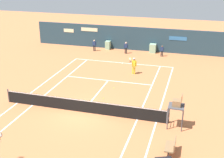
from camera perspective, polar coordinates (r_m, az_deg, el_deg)
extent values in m
plane|color=#C67042|center=(21.94, -5.59, -6.19)|extent=(80.00, 80.00, 0.00)
cube|color=white|center=(32.25, 2.00, 3.05)|extent=(10.60, 0.10, 0.01)
cube|color=white|center=(24.25, -17.36, -4.32)|extent=(0.10, 23.40, 0.01)
cube|color=white|center=(23.59, -14.70, -4.76)|extent=(0.10, 23.40, 0.01)
cube|color=white|center=(20.93, 4.76, -7.59)|extent=(0.10, 23.40, 0.01)
cube|color=white|center=(20.76, 8.31, -8.02)|extent=(0.10, 23.40, 0.01)
cube|color=white|center=(27.44, -0.73, -0.28)|extent=(8.00, 0.10, 0.01)
cube|color=white|center=(24.64, -2.88, -2.90)|extent=(0.10, 6.40, 0.01)
cube|color=white|center=(32.11, 1.93, 2.97)|extent=(0.10, 0.24, 0.01)
cylinder|color=#4C4C51|center=(24.41, -18.88, -2.96)|extent=(0.10, 0.10, 1.07)
cylinder|color=#4C4C51|center=(20.44, 10.34, -6.94)|extent=(0.10, 0.10, 1.07)
cube|color=black|center=(21.73, -5.63, -5.07)|extent=(12.00, 0.03, 0.95)
cube|color=white|center=(21.53, -5.67, -4.01)|extent=(12.00, 0.04, 0.06)
cube|color=#233D4C|center=(36.84, 4.07, 7.59)|extent=(25.00, 0.24, 2.81)
cube|color=#2D6BA8|center=(35.92, 12.28, 7.45)|extent=(2.01, 0.02, 0.44)
cube|color=beige|center=(38.05, -4.29, 9.26)|extent=(2.14, 0.02, 0.44)
cube|color=beige|center=(39.14, -8.14, 9.01)|extent=(1.35, 0.02, 0.44)
cube|color=#8CB793|center=(37.28, -0.77, 6.38)|extent=(0.56, 0.70, 1.01)
cube|color=#8CB793|center=(36.12, 7.67, 5.73)|extent=(0.74, 0.70, 1.04)
cylinder|color=#47474C|center=(19.70, 10.42, -7.43)|extent=(0.07, 0.07, 1.47)
cylinder|color=#47474C|center=(20.49, 10.70, -6.26)|extent=(0.07, 0.07, 1.47)
cylinder|color=#47474C|center=(19.66, 13.05, -7.71)|extent=(0.07, 0.07, 1.47)
cylinder|color=#47474C|center=(20.45, 13.22, -6.52)|extent=(0.07, 0.07, 1.47)
cylinder|color=#47474C|center=(20.23, 10.51, -7.57)|extent=(0.04, 0.81, 0.04)
cylinder|color=#47474C|center=(20.03, 10.59, -6.46)|extent=(0.04, 0.81, 0.04)
cube|color=#47474C|center=(19.72, 12.02, -5.01)|extent=(1.00, 1.00, 0.06)
cube|color=olive|center=(19.62, 12.07, -4.40)|extent=(0.52, 0.56, 0.40)
cube|color=olive|center=(19.46, 13.00, -3.50)|extent=(0.06, 0.56, 0.45)
cylinder|color=#38383D|center=(17.35, 10.53, -13.89)|extent=(0.06, 0.06, 0.38)
cylinder|color=#38383D|center=(18.16, 10.88, -12.15)|extent=(0.06, 0.06, 0.38)
cube|color=olive|center=(17.63, 10.76, -12.38)|extent=(0.48, 1.14, 0.08)
cube|color=olive|center=(17.48, 11.71, -11.80)|extent=(0.06, 1.14, 0.42)
cylinder|color=yellow|center=(29.01, 4.27, 1.71)|extent=(0.13, 0.13, 0.79)
cylinder|color=yellow|center=(29.07, 3.94, 1.75)|extent=(0.13, 0.13, 0.79)
cube|color=yellow|center=(28.82, 4.14, 2.99)|extent=(0.38, 0.24, 0.55)
sphere|color=#8C664C|center=(28.70, 4.16, 3.72)|extent=(0.22, 0.22, 0.22)
cylinder|color=white|center=(28.68, 4.17, 3.87)|extent=(0.21, 0.21, 0.06)
cylinder|color=yellow|center=(28.77, 4.55, 2.86)|extent=(0.08, 0.08, 0.53)
cylinder|color=#8C664C|center=(28.58, 3.56, 3.32)|extent=(0.15, 0.54, 0.08)
cylinder|color=black|center=(28.31, 3.38, 3.38)|extent=(0.03, 0.03, 0.22)
torus|color=yellow|center=(28.23, 3.39, 3.86)|extent=(0.30, 0.06, 0.30)
cylinder|color=silver|center=(28.23, 3.39, 3.86)|extent=(0.26, 0.04, 0.26)
cylinder|color=black|center=(17.12, -20.29, -10.48)|extent=(0.03, 0.03, 0.22)
cylinder|color=black|center=(35.52, 2.74, 5.35)|extent=(0.11, 0.11, 0.70)
cylinder|color=black|center=(35.53, 2.49, 5.35)|extent=(0.11, 0.11, 0.70)
cube|color=navy|center=(35.37, 2.63, 6.28)|extent=(0.34, 0.22, 0.49)
sphere|color=beige|center=(35.28, 2.64, 6.81)|extent=(0.19, 0.19, 0.19)
cylinder|color=navy|center=(35.37, 2.95, 6.21)|extent=(0.07, 0.07, 0.47)
cylinder|color=navy|center=(35.39, 2.32, 6.23)|extent=(0.07, 0.07, 0.47)
cylinder|color=black|center=(34.84, 9.46, 4.71)|extent=(0.10, 0.10, 0.64)
cylinder|color=black|center=(34.84, 9.22, 4.72)|extent=(0.10, 0.10, 0.64)
cube|color=navy|center=(34.69, 9.40, 5.58)|extent=(0.30, 0.19, 0.45)
sphere|color=brown|center=(34.61, 9.43, 6.08)|extent=(0.18, 0.18, 0.18)
cylinder|color=navy|center=(34.70, 9.69, 5.51)|extent=(0.07, 0.07, 0.43)
cylinder|color=navy|center=(34.71, 9.10, 5.55)|extent=(0.07, 0.07, 0.43)
cylinder|color=black|center=(36.57, -3.21, 5.80)|extent=(0.11, 0.11, 0.69)
cylinder|color=black|center=(36.61, -3.45, 5.81)|extent=(0.11, 0.11, 0.69)
cube|color=navy|center=(36.44, -3.35, 6.69)|extent=(0.32, 0.20, 0.48)
sphere|color=beige|center=(36.35, -3.36, 7.21)|extent=(0.19, 0.19, 0.19)
cylinder|color=navy|center=(36.40, -3.05, 6.63)|extent=(0.07, 0.07, 0.47)
cylinder|color=navy|center=(36.49, -3.64, 6.65)|extent=(0.07, 0.07, 0.47)
sphere|color=#CCE033|center=(23.88, -1.66, -3.62)|extent=(0.07, 0.07, 0.07)
sphere|color=#CCE033|center=(25.77, 0.34, -1.67)|extent=(0.07, 0.07, 0.07)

